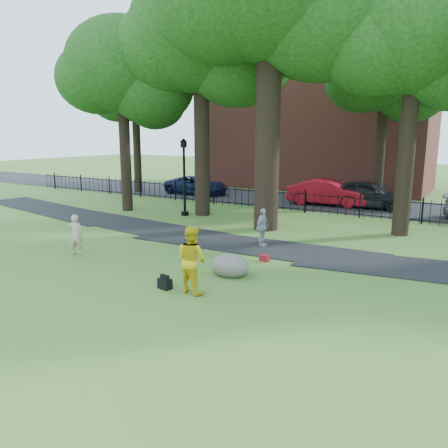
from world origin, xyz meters
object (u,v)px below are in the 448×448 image
Objects in this scene: boulder at (230,264)px; red_sedan at (328,192)px; man at (192,259)px; woman at (76,235)px; lamppost at (184,178)px.

red_sedan is at bearing 96.53° from boulder.
red_sedan is at bearing -73.35° from man.
red_sedan is at bearing -131.78° from woman.
red_sedan is (5.51, 7.25, -1.21)m from lamppost.
boulder is 0.26× the size of red_sedan.
lamppost reaches higher than man.
boulder is 0.31× the size of lamppost.
lamppost is (-7.20, 7.52, 1.64)m from boulder.
woman is 0.79× the size of man.
woman is 6.03m from boulder.
red_sedan is (-1.53, 16.57, -0.14)m from man.
man is 1.50× the size of boulder.
man is at bearing -179.33° from red_sedan.
boulder is at bearing -178.07° from red_sedan.
woman is at bearing 160.08° from red_sedan.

